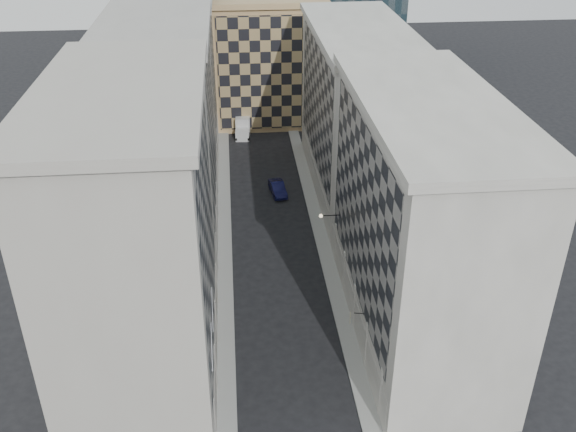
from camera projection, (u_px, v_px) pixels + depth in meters
sidewalk_west at (225, 242)px, 68.89m from camera, size 1.50×100.00×0.15m
sidewalk_east at (321, 237)px, 69.73m from camera, size 1.50×100.00×0.15m
bldg_left_a at (140, 245)px, 46.18m from camera, size 10.80×22.80×23.70m
bldg_left_b at (164, 136)px, 65.51m from camera, size 10.80×22.80×22.70m
bldg_left_c at (177, 76)px, 84.84m from camera, size 10.80×22.80×21.70m
bldg_right_a at (419, 222)px, 52.14m from camera, size 10.80×26.80×20.70m
bldg_right_b at (357, 112)px, 75.79m from camera, size 10.80×28.80×19.70m
tan_block at (268, 58)px, 97.74m from camera, size 16.80×14.80×18.80m
flagpoles_left at (212, 327)px, 44.12m from camera, size 0.10×6.33×2.33m
bracket_lamp at (323, 216)px, 61.45m from camera, size 1.98×0.36×0.36m
box_truck at (243, 127)px, 94.91m from camera, size 2.44×5.20×2.78m
dark_car at (278, 188)px, 78.53m from camera, size 2.18×4.69×1.49m
shop_sign at (351, 317)px, 51.69m from camera, size 1.19×0.69×0.77m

